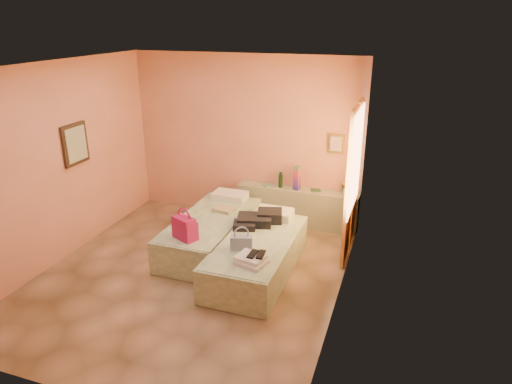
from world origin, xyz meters
TOP-DOWN VIEW (x-y plane):
  - ground at (0.00, 0.00)m, footprint 4.50×4.50m
  - room_walls at (0.21, 0.57)m, footprint 4.02×4.51m
  - headboard_ledge at (0.98, 2.10)m, footprint 2.05×0.30m
  - bed_left at (-0.06, 0.86)m, footprint 0.91×2.00m
  - bed_right at (0.84, 0.40)m, footprint 0.91×2.00m
  - water_bottle at (0.68, 2.09)m, footprint 0.08×0.08m
  - rainbow_box at (0.97, 2.07)m, footprint 0.11×0.11m
  - small_dish at (0.45, 2.04)m, footprint 0.16×0.16m
  - green_book at (1.28, 2.10)m, footprint 0.19×0.16m
  - flower_vase at (1.79, 2.09)m, footprint 0.24×0.24m
  - magenta_handbag at (-0.11, 0.13)m, footprint 0.39×0.32m
  - khaki_garment at (0.03, 1.18)m, footprint 0.35×0.30m
  - clothes_pile at (0.68, 0.87)m, footprint 0.70×0.70m
  - blue_handbag at (0.73, 0.09)m, footprint 0.31×0.20m
  - towel_stack at (0.98, -0.23)m, footprint 0.42×0.38m
  - sandal_pair at (1.03, -0.18)m, footprint 0.17×0.22m

SIDE VIEW (x-z plane):
  - ground at x=0.00m, z-range 0.00..0.00m
  - bed_left at x=-0.06m, z-range 0.00..0.50m
  - bed_right at x=0.84m, z-range 0.00..0.50m
  - headboard_ledge at x=0.98m, z-range 0.00..0.65m
  - khaki_garment at x=0.03m, z-range 0.50..0.55m
  - towel_stack at x=0.98m, z-range 0.50..0.60m
  - clothes_pile at x=0.68m, z-range 0.50..0.66m
  - blue_handbag at x=0.73m, z-range 0.50..0.68m
  - sandal_pair at x=1.03m, z-range 0.60..0.62m
  - magenta_handbag at x=-0.11m, z-range 0.50..0.82m
  - green_book at x=1.28m, z-range 0.65..0.68m
  - small_dish at x=0.45m, z-range 0.65..0.68m
  - water_bottle at x=0.68m, z-range 0.65..0.91m
  - flower_vase at x=1.79m, z-range 0.65..0.92m
  - rainbow_box at x=0.97m, z-range 0.65..1.06m
  - room_walls at x=0.21m, z-range 0.38..3.19m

